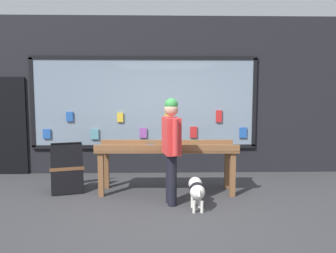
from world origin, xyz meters
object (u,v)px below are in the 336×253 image
at_px(display_table_main, 167,152).
at_px(person_browsing, 171,143).
at_px(small_dog, 197,190).
at_px(sandwich_board_sign, 67,166).

relative_size(display_table_main, person_browsing, 1.46).
xyz_separation_m(small_dog, sandwich_board_sign, (-2.25, 1.07, 0.13)).
relative_size(person_browsing, sandwich_board_sign, 2.00).
distance_m(person_browsing, sandwich_board_sign, 2.12).
bearing_deg(person_browsing, sandwich_board_sign, 55.56).
height_order(person_browsing, small_dog, person_browsing).
distance_m(person_browsing, small_dog, 0.81).
height_order(display_table_main, person_browsing, person_browsing).
bearing_deg(small_dog, sandwich_board_sign, 63.35).
xyz_separation_m(person_browsing, small_dog, (0.38, -0.24, -0.68)).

